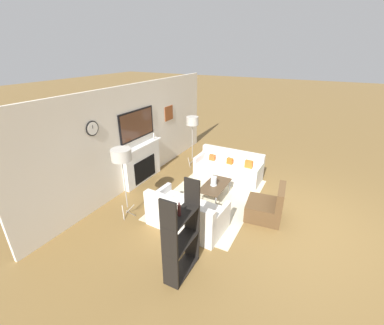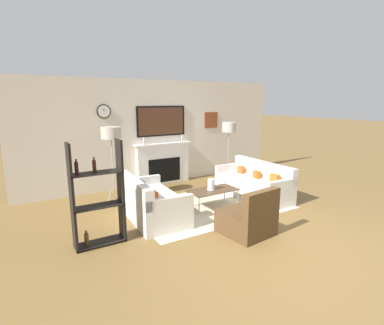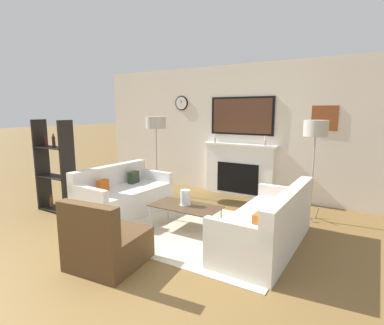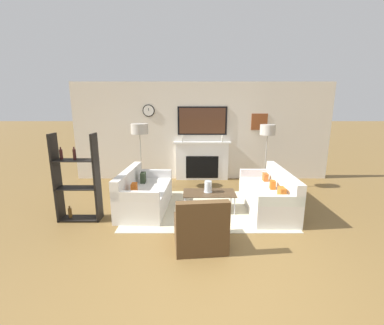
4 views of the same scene
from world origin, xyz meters
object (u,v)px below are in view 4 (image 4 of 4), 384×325
armchair (200,230)px  couch_right (268,195)px  coffee_table (209,194)px  floor_lamp_right (267,131)px  floor_lamp_left (139,130)px  shelf_unit (76,181)px  hurricane_candle (208,187)px  couch_left (143,195)px

armchair → couch_right: bearing=44.8°
coffee_table → floor_lamp_right: bearing=43.5°
floor_lamp_left → shelf_unit: 2.16m
couch_right → coffee_table: size_ratio=1.83×
couch_right → coffee_table: couch_right is taller
hurricane_candle → couch_right: bearing=2.4°
couch_left → shelf_unit: 1.30m
armchair → shelf_unit: shelf_unit is taller
couch_right → armchair: armchair is taller
couch_left → couch_right: couch_left is taller
floor_lamp_left → shelf_unit: floor_lamp_left is taller
couch_right → shelf_unit: size_ratio=1.17×
hurricane_candle → armchair: bearing=-98.3°
floor_lamp_right → shelf_unit: bearing=-154.7°
couch_left → couch_right: 2.55m
floor_lamp_left → shelf_unit: size_ratio=1.02×
coffee_table → couch_right: bearing=4.0°
coffee_table → floor_lamp_left: 2.46m
armchair → coffee_table: armchair is taller
floor_lamp_left → floor_lamp_right: size_ratio=1.01×
armchair → hurricane_candle: size_ratio=3.65×
couch_left → hurricane_candle: bearing=-2.5°
couch_left → hurricane_candle: couch_left is taller
armchair → floor_lamp_left: size_ratio=0.51×
couch_right → shelf_unit: 3.72m
coffee_table → floor_lamp_left: floor_lamp_left is taller
floor_lamp_left → floor_lamp_right: 3.15m
floor_lamp_left → floor_lamp_right: floor_lamp_left is taller
armchair → hurricane_candle: bearing=81.7°
couch_left → shelf_unit: (-1.10, -0.52, 0.47)m
hurricane_candle → floor_lamp_left: 2.36m
shelf_unit → floor_lamp_left: bearing=66.8°
armchair → floor_lamp_left: (-1.41, 2.78, 1.24)m
armchair → coffee_table: 1.36m
couch_left → hurricane_candle: 1.33m
hurricane_candle → shelf_unit: size_ratio=0.14×
couch_right → hurricane_candle: (-1.24, -0.05, 0.20)m
coffee_table → shelf_unit: size_ratio=0.64×
shelf_unit → couch_left: bearing=25.3°
coffee_table → hurricane_candle: size_ratio=4.52×
couch_right → armchair: 2.03m
hurricane_candle → floor_lamp_right: bearing=42.4°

